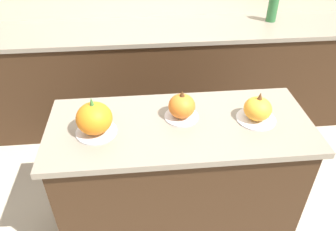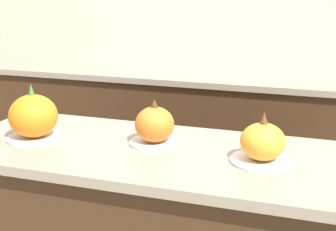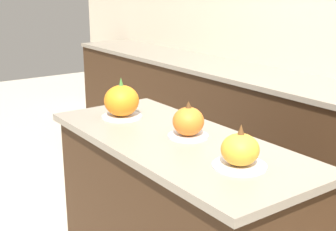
{
  "view_description": "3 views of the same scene",
  "coord_description": "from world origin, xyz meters",
  "views": [
    {
      "loc": [
        -0.2,
        -1.38,
        1.96
      ],
      "look_at": [
        -0.06,
        0.03,
        0.92
      ],
      "focal_mm": 35.0,
      "sensor_mm": 36.0,
      "label": 1
    },
    {
      "loc": [
        0.58,
        -1.49,
        1.46
      ],
      "look_at": [
        0.07,
        0.04,
        1.0
      ],
      "focal_mm": 50.0,
      "sensor_mm": 36.0,
      "label": 2
    },
    {
      "loc": [
        1.64,
        -1.21,
        1.58
      ],
      "look_at": [
        -0.06,
        0.0,
        0.98
      ],
      "focal_mm": 50.0,
      "sensor_mm": 36.0,
      "label": 3
    }
  ],
  "objects": [
    {
      "name": "pumpkin_cake_right",
      "position": [
        0.42,
        0.0,
        0.95
      ],
      "size": [
        0.22,
        0.22,
        0.17
      ],
      "color": "silver",
      "rests_on": "kitchen_island"
    },
    {
      "name": "pumpkin_cake_center",
      "position": [
        0.01,
        0.06,
        0.95
      ],
      "size": [
        0.19,
        0.19,
        0.17
      ],
      "color": "silver",
      "rests_on": "kitchen_island"
    },
    {
      "name": "pumpkin_cake_left",
      "position": [
        -0.44,
        -0.03,
        0.97
      ],
      "size": [
        0.21,
        0.21,
        0.21
      ],
      "color": "silver",
      "rests_on": "kitchen_island"
    },
    {
      "name": "wall_back",
      "position": [
        0.0,
        1.57,
        1.25
      ],
      "size": [
        8.0,
        0.06,
        2.5
      ],
      "color": "beige",
      "rests_on": "ground_plane"
    },
    {
      "name": "back_counter",
      "position": [
        0.0,
        1.24,
        0.47
      ],
      "size": [
        6.0,
        0.6,
        0.94
      ],
      "color": "#382314",
      "rests_on": "ground_plane"
    }
  ]
}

